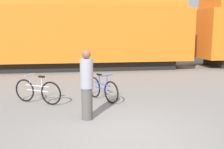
% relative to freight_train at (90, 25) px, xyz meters
% --- Properties ---
extents(ground_plane, '(80.00, 80.00, 0.00)m').
position_rel_freight_train_xyz_m(ground_plane, '(-0.00, -10.33, -2.64)').
color(ground_plane, gray).
extents(freight_train, '(37.55, 3.09, 5.09)m').
position_rel_freight_train_xyz_m(freight_train, '(0.00, 0.00, 0.00)').
color(freight_train, black).
rests_on(freight_train, ground_plane).
extents(rail_near, '(49.55, 0.07, 0.01)m').
position_rel_freight_train_xyz_m(rail_near, '(-0.00, -0.72, -2.63)').
color(rail_near, '#4C4238').
rests_on(rail_near, ground_plane).
extents(rail_far, '(49.55, 0.07, 0.01)m').
position_rel_freight_train_xyz_m(rail_far, '(-0.00, 0.72, -2.63)').
color(rail_far, '#4C4238').
rests_on(rail_far, ground_plane).
extents(bicycle_blue, '(0.88, 1.49, 0.89)m').
position_rel_freight_train_xyz_m(bicycle_blue, '(-0.15, -7.37, -2.26)').
color(bicycle_blue, black).
rests_on(bicycle_blue, ground_plane).
extents(bicycle_silver, '(1.53, 0.97, 0.92)m').
position_rel_freight_train_xyz_m(bicycle_silver, '(-2.22, -7.42, -2.25)').
color(bicycle_silver, black).
rests_on(bicycle_silver, ground_plane).
extents(person_in_grey, '(0.33, 0.33, 1.81)m').
position_rel_freight_train_xyz_m(person_in_grey, '(-0.75, -9.20, -1.72)').
color(person_in_grey, '#514C47').
rests_on(person_in_grey, ground_plane).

